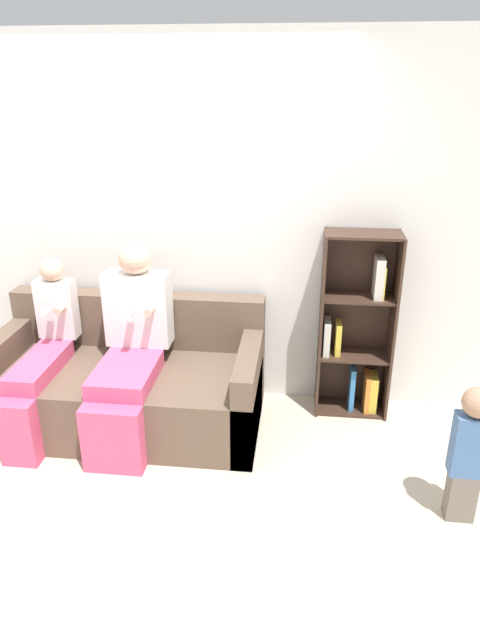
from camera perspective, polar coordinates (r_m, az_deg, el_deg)
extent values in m
plane|color=beige|center=(3.72, -10.39, -14.54)|extent=(14.00, 14.00, 0.00)
cube|color=silver|center=(4.10, -7.47, 9.14)|extent=(10.00, 0.06, 2.55)
cube|color=brown|center=(4.00, -11.57, -7.96)|extent=(1.84, 0.77, 0.43)
cube|color=brown|center=(4.30, -9.93, -2.57)|extent=(1.84, 0.17, 0.83)
cube|color=brown|center=(4.29, -22.64, -5.71)|extent=(0.14, 0.77, 0.63)
cube|color=brown|center=(3.79, 0.78, -7.64)|extent=(0.14, 0.77, 0.63)
cube|color=#DB4C75|center=(3.63, -12.61, -11.59)|extent=(0.37, 0.12, 0.43)
cube|color=#DB4C75|center=(3.76, -11.36, -5.34)|extent=(0.37, 0.55, 0.11)
cube|color=white|center=(3.95, -10.12, 1.14)|extent=(0.44, 0.20, 0.51)
sphere|color=beige|center=(3.84, -10.49, 6.09)|extent=(0.22, 0.22, 0.22)
cylinder|color=beige|center=(3.77, -9.04, 0.94)|extent=(0.05, 0.10, 0.05)
cube|color=white|center=(3.76, -11.01, 0.73)|extent=(0.05, 0.12, 0.02)
cube|color=#DB4C75|center=(3.86, -21.24, -10.49)|extent=(0.23, 0.12, 0.43)
cube|color=#DB4C75|center=(4.01, -19.45, -4.41)|extent=(0.23, 0.62, 0.11)
cube|color=white|center=(4.21, -17.82, 1.09)|extent=(0.27, 0.12, 0.42)
sphere|color=beige|center=(4.12, -18.30, 4.79)|extent=(0.16, 0.16, 0.16)
cylinder|color=beige|center=(4.07, -17.54, 1.02)|extent=(0.05, 0.10, 0.05)
cube|color=white|center=(4.06, -18.78, 0.79)|extent=(0.05, 0.12, 0.02)
cube|color=#70665B|center=(3.47, 21.21, -15.97)|extent=(0.15, 0.11, 0.29)
cube|color=#476B9E|center=(3.29, 22.03, -11.50)|extent=(0.19, 0.11, 0.36)
sphere|color=tan|center=(3.16, 22.71, -7.63)|extent=(0.16, 0.16, 0.16)
cube|color=#3D281E|center=(4.01, 8.07, -0.50)|extent=(0.02, 0.29, 1.32)
cube|color=#3D281E|center=(4.05, 14.97, -0.81)|extent=(0.02, 0.29, 1.32)
cube|color=#3D281E|center=(4.15, 11.41, 0.08)|extent=(0.51, 0.02, 1.32)
cube|color=#3D281E|center=(4.32, 10.86, -8.60)|extent=(0.47, 0.25, 0.02)
cube|color=#3D281E|center=(4.11, 11.30, -3.43)|extent=(0.47, 0.25, 0.02)
cube|color=#3D281E|center=(3.94, 11.79, 2.24)|extent=(0.47, 0.25, 0.02)
cube|color=#3D281E|center=(3.81, 12.32, 8.36)|extent=(0.47, 0.25, 0.02)
cube|color=beige|center=(3.91, 13.70, 4.18)|extent=(0.06, 0.18, 0.28)
cube|color=teal|center=(4.23, 11.11, -6.59)|extent=(0.03, 0.15, 0.33)
cube|color=gold|center=(4.26, 13.04, -7.01)|extent=(0.06, 0.17, 0.27)
cube|color=teal|center=(4.28, 12.88, -7.45)|extent=(0.07, 0.14, 0.19)
cube|color=beige|center=(4.04, 8.67, -1.64)|extent=(0.04, 0.18, 0.25)
cube|color=orange|center=(4.26, 12.52, -6.95)|extent=(0.03, 0.19, 0.28)
cube|color=gold|center=(3.92, 13.88, 3.78)|extent=(0.05, 0.17, 0.22)
cube|color=gold|center=(4.05, 9.78, -1.75)|extent=(0.04, 0.15, 0.24)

